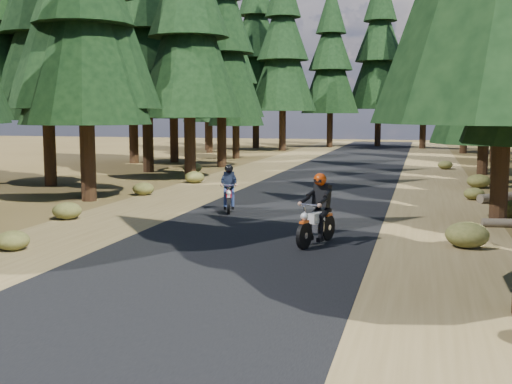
# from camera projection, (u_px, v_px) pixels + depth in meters

# --- Properties ---
(ground) EXTENTS (120.00, 120.00, 0.00)m
(ground) POSITION_uv_depth(u_px,v_px,m) (240.00, 247.00, 14.73)
(ground) COLOR #473719
(ground) RESTS_ON ground
(road) EXTENTS (6.00, 100.00, 0.01)m
(road) POSITION_uv_depth(u_px,v_px,m) (285.00, 214.00, 19.53)
(road) COLOR black
(road) RESTS_ON ground
(shoulder_l) EXTENTS (3.20, 100.00, 0.01)m
(shoulder_l) POSITION_uv_depth(u_px,v_px,m) (145.00, 208.00, 20.68)
(shoulder_l) COLOR brown
(shoulder_l) RESTS_ON ground
(shoulder_r) EXTENTS (3.20, 100.00, 0.01)m
(shoulder_r) POSITION_uv_depth(u_px,v_px,m) (442.00, 220.00, 18.39)
(shoulder_r) COLOR brown
(shoulder_r) RESTS_ON ground
(pine_forest) EXTENTS (34.59, 55.08, 16.32)m
(pine_forest) POSITION_uv_depth(u_px,v_px,m) (348.00, 21.00, 33.98)
(pine_forest) COLOR black
(pine_forest) RESTS_ON ground
(understory_shrubs) EXTENTS (15.08, 31.63, 0.64)m
(understory_shrubs) POSITION_uv_depth(u_px,v_px,m) (336.00, 199.00, 20.93)
(understory_shrubs) COLOR #474C1E
(understory_shrubs) RESTS_ON ground
(rider_lead) EXTENTS (1.10, 1.95, 1.67)m
(rider_lead) POSITION_uv_depth(u_px,v_px,m) (316.00, 221.00, 14.92)
(rider_lead) COLOR silver
(rider_lead) RESTS_ON road
(rider_follow) EXTENTS (0.92, 1.71, 1.46)m
(rider_follow) POSITION_uv_depth(u_px,v_px,m) (229.00, 196.00, 19.90)
(rider_follow) COLOR maroon
(rider_follow) RESTS_ON road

